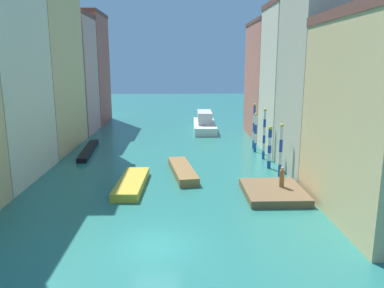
{
  "coord_description": "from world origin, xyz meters",
  "views": [
    {
      "loc": [
        1.32,
        -18.26,
        9.51
      ],
      "look_at": [
        2.56,
        18.65,
        1.5
      ],
      "focal_mm": 34.87,
      "sensor_mm": 36.0,
      "label": 1
    }
  ],
  "objects_px": {
    "mooring_pole_3": "(255,132)",
    "gondola_black": "(89,150)",
    "mooring_pole_2": "(264,133)",
    "motorboat_0": "(182,171)",
    "waterfront_dock": "(273,192)",
    "vaporetto_white": "(205,123)",
    "motorboat_1": "(132,183)",
    "mooring_pole_4": "(254,126)",
    "mooring_pole_1": "(270,147)",
    "person_on_dock": "(282,178)",
    "mooring_pole_0": "(281,150)"
  },
  "relations": [
    {
      "from": "person_on_dock",
      "to": "mooring_pole_3",
      "type": "height_order",
      "value": "mooring_pole_3"
    },
    {
      "from": "mooring_pole_1",
      "to": "vaporetto_white",
      "type": "height_order",
      "value": "mooring_pole_1"
    },
    {
      "from": "mooring_pole_3",
      "to": "gondola_black",
      "type": "relative_size",
      "value": 0.46
    },
    {
      "from": "mooring_pole_2",
      "to": "motorboat_0",
      "type": "relative_size",
      "value": 0.69
    },
    {
      "from": "person_on_dock",
      "to": "waterfront_dock",
      "type": "bearing_deg",
      "value": -153.2
    },
    {
      "from": "person_on_dock",
      "to": "mooring_pole_0",
      "type": "xyz_separation_m",
      "value": [
        1.01,
        4.28,
        1.1
      ]
    },
    {
      "from": "mooring_pole_2",
      "to": "waterfront_dock",
      "type": "bearing_deg",
      "value": -98.67
    },
    {
      "from": "person_on_dock",
      "to": "mooring_pole_2",
      "type": "relative_size",
      "value": 0.3
    },
    {
      "from": "mooring_pole_1",
      "to": "mooring_pole_2",
      "type": "xyz_separation_m",
      "value": [
        0.26,
        3.49,
        0.58
      ]
    },
    {
      "from": "mooring_pole_0",
      "to": "mooring_pole_4",
      "type": "distance_m",
      "value": 10.87
    },
    {
      "from": "waterfront_dock",
      "to": "mooring_pole_3",
      "type": "bearing_deg",
      "value": 84.27
    },
    {
      "from": "mooring_pole_4",
      "to": "motorboat_0",
      "type": "height_order",
      "value": "mooring_pole_4"
    },
    {
      "from": "motorboat_1",
      "to": "mooring_pole_4",
      "type": "bearing_deg",
      "value": 47.35
    },
    {
      "from": "gondola_black",
      "to": "mooring_pole_4",
      "type": "bearing_deg",
      "value": 4.36
    },
    {
      "from": "mooring_pole_0",
      "to": "gondola_black",
      "type": "relative_size",
      "value": 0.49
    },
    {
      "from": "vaporetto_white",
      "to": "motorboat_0",
      "type": "height_order",
      "value": "vaporetto_white"
    },
    {
      "from": "mooring_pole_4",
      "to": "vaporetto_white",
      "type": "relative_size",
      "value": 0.48
    },
    {
      "from": "mooring_pole_0",
      "to": "gondola_black",
      "type": "height_order",
      "value": "mooring_pole_0"
    },
    {
      "from": "person_on_dock",
      "to": "mooring_pole_1",
      "type": "distance_m",
      "value": 6.94
    },
    {
      "from": "person_on_dock",
      "to": "mooring_pole_4",
      "type": "bearing_deg",
      "value": 86.72
    },
    {
      "from": "person_on_dock",
      "to": "motorboat_1",
      "type": "relative_size",
      "value": 0.22
    },
    {
      "from": "mooring_pole_0",
      "to": "mooring_pole_3",
      "type": "bearing_deg",
      "value": 91.92
    },
    {
      "from": "mooring_pole_2",
      "to": "motorboat_0",
      "type": "height_order",
      "value": "mooring_pole_2"
    },
    {
      "from": "person_on_dock",
      "to": "vaporetto_white",
      "type": "height_order",
      "value": "vaporetto_white"
    },
    {
      "from": "mooring_pole_4",
      "to": "person_on_dock",
      "type": "bearing_deg",
      "value": -93.28
    },
    {
      "from": "mooring_pole_0",
      "to": "person_on_dock",
      "type": "bearing_deg",
      "value": -103.21
    },
    {
      "from": "mooring_pole_3",
      "to": "mooring_pole_4",
      "type": "height_order",
      "value": "mooring_pole_4"
    },
    {
      "from": "person_on_dock",
      "to": "motorboat_0",
      "type": "bearing_deg",
      "value": 144.69
    },
    {
      "from": "vaporetto_white",
      "to": "motorboat_1",
      "type": "relative_size",
      "value": 1.52
    },
    {
      "from": "mooring_pole_3",
      "to": "motorboat_1",
      "type": "xyz_separation_m",
      "value": [
        -12.03,
        -11.53,
        -1.89
      ]
    },
    {
      "from": "person_on_dock",
      "to": "mooring_pole_1",
      "type": "xyz_separation_m",
      "value": [
        0.69,
        6.86,
        0.79
      ]
    },
    {
      "from": "mooring_pole_0",
      "to": "motorboat_1",
      "type": "relative_size",
      "value": 0.65
    },
    {
      "from": "gondola_black",
      "to": "motorboat_0",
      "type": "xyz_separation_m",
      "value": [
        10.17,
        -8.55,
        0.09
      ]
    },
    {
      "from": "waterfront_dock",
      "to": "mooring_pole_1",
      "type": "bearing_deg",
      "value": 79.22
    },
    {
      "from": "mooring_pole_3",
      "to": "motorboat_0",
      "type": "bearing_deg",
      "value": -134.23
    },
    {
      "from": "mooring_pole_1",
      "to": "motorboat_0",
      "type": "height_order",
      "value": "mooring_pole_1"
    },
    {
      "from": "mooring_pole_4",
      "to": "motorboat_0",
      "type": "relative_size",
      "value": 0.69
    },
    {
      "from": "mooring_pole_4",
      "to": "motorboat_1",
      "type": "relative_size",
      "value": 0.73
    },
    {
      "from": "mooring_pole_4",
      "to": "motorboat_0",
      "type": "xyz_separation_m",
      "value": [
        -8.19,
        -9.95,
        -2.28
      ]
    },
    {
      "from": "mooring_pole_1",
      "to": "vaporetto_white",
      "type": "xyz_separation_m",
      "value": [
        -4.6,
        20.54,
        -1.05
      ]
    },
    {
      "from": "motorboat_0",
      "to": "motorboat_1",
      "type": "height_order",
      "value": "motorboat_0"
    },
    {
      "from": "waterfront_dock",
      "to": "motorboat_1",
      "type": "relative_size",
      "value": 0.75
    },
    {
      "from": "vaporetto_white",
      "to": "motorboat_1",
      "type": "distance_m",
      "value": 26.57
    },
    {
      "from": "person_on_dock",
      "to": "mooring_pole_1",
      "type": "bearing_deg",
      "value": 84.28
    },
    {
      "from": "waterfront_dock",
      "to": "mooring_pole_0",
      "type": "height_order",
      "value": "mooring_pole_0"
    },
    {
      "from": "mooring_pole_4",
      "to": "gondola_black",
      "type": "bearing_deg",
      "value": -175.64
    },
    {
      "from": "person_on_dock",
      "to": "motorboat_1",
      "type": "height_order",
      "value": "person_on_dock"
    },
    {
      "from": "mooring_pole_1",
      "to": "person_on_dock",
      "type": "bearing_deg",
      "value": -95.72
    },
    {
      "from": "mooring_pole_0",
      "to": "motorboat_0",
      "type": "xyz_separation_m",
      "value": [
        -8.33,
        0.91,
        -2.01
      ]
    },
    {
      "from": "vaporetto_white",
      "to": "gondola_black",
      "type": "height_order",
      "value": "vaporetto_white"
    }
  ]
}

